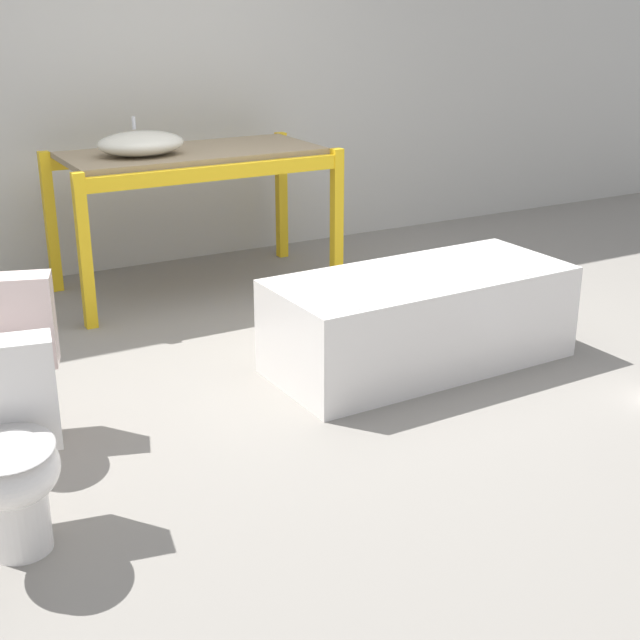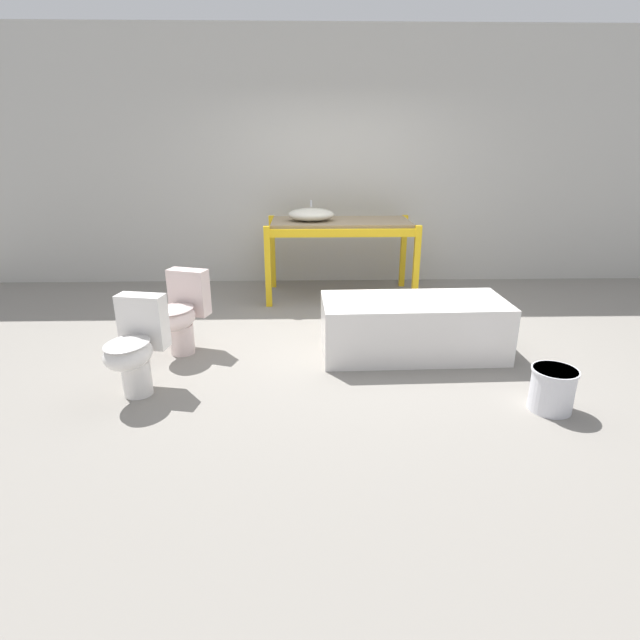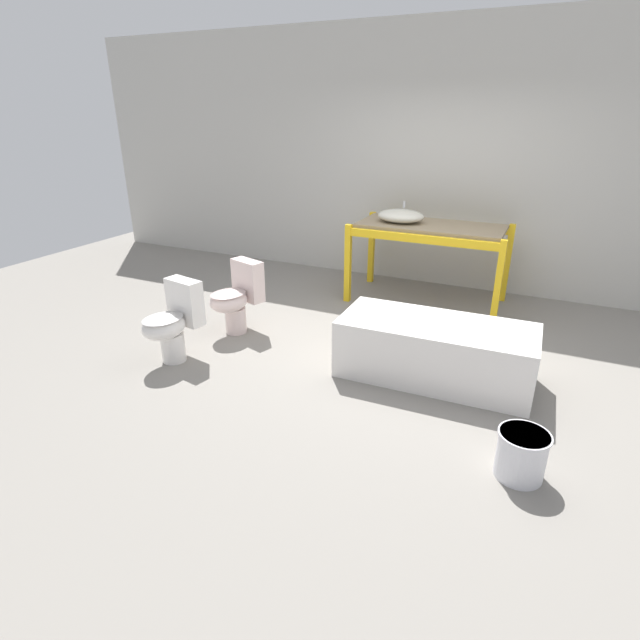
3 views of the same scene
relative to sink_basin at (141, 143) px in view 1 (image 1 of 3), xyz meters
name	(u,v)px [view 1 (image 1 of 3)]	position (x,y,z in m)	size (l,w,h in m)	color
ground_plane	(286,356)	(0.31, -1.36, -1.02)	(12.00, 12.00, 0.00)	gray
warehouse_wall_rear	(141,41)	(0.31, 0.81, 0.58)	(10.80, 0.08, 3.20)	beige
shelving_rack	(193,171)	(0.36, 0.05, -0.21)	(1.80, 0.90, 0.95)	yellow
sink_basin	(141,143)	(0.00, 0.00, 0.00)	(0.55, 0.42, 0.23)	silver
bathtub_main	(420,312)	(0.90, -1.81, -0.73)	(1.66, 0.76, 0.52)	white
toilet_near	(12,366)	(-1.20, -1.72, -0.64)	(0.50, 0.63, 0.75)	silver
toilet_far	(11,451)	(-1.37, -2.51, -0.64)	(0.44, 0.60, 0.75)	white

